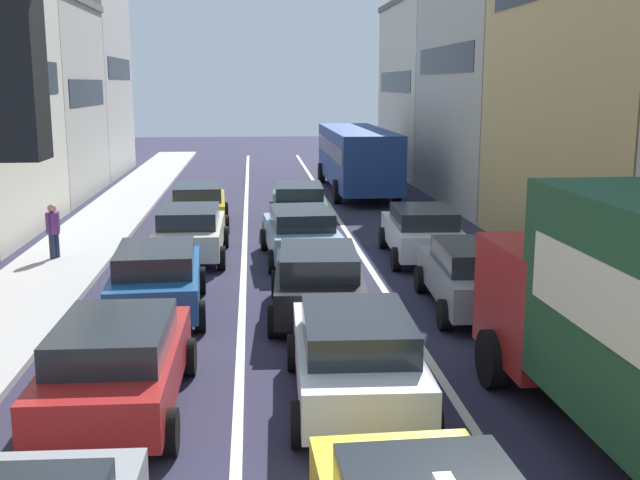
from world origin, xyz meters
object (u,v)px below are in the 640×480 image
(sedan_centre_lane_fifth, at_px, (299,204))
(sedan_left_lane_fifth, at_px, (198,204))
(wagon_left_lane_second, at_px, (117,363))
(bus_mid_queue_primary, at_px, (357,154))
(hatchback_centre_lane_third, at_px, (318,280))
(wagon_right_lane_far, at_px, (422,231))
(sedan_centre_lane_second, at_px, (355,355))
(pedestrian_near_kerb, at_px, (53,229))
(sedan_right_lane_behind_truck, at_px, (474,275))
(sedan_left_lane_fourth, at_px, (190,231))
(sedan_left_lane_third, at_px, (157,277))
(coupe_centre_lane_fourth, at_px, (301,233))

(sedan_centre_lane_fifth, height_order, sedan_left_lane_fifth, same)
(wagon_left_lane_second, relative_size, bus_mid_queue_primary, 0.41)
(hatchback_centre_lane_third, bearing_deg, sedan_left_lane_fifth, 19.53)
(sedan_centre_lane_fifth, relative_size, sedan_left_lane_fifth, 1.00)
(sedan_centre_lane_fifth, distance_m, bus_mid_queue_primary, 8.95)
(wagon_left_lane_second, xyz_separation_m, wagon_right_lane_far, (6.82, 10.02, 0.00))
(sedan_centre_lane_second, bearing_deg, pedestrian_near_kerb, 35.86)
(wagon_right_lane_far, height_order, bus_mid_queue_primary, bus_mid_queue_primary)
(hatchback_centre_lane_third, height_order, wagon_right_lane_far, same)
(sedan_centre_lane_fifth, relative_size, wagon_right_lane_far, 0.99)
(sedan_left_lane_fifth, xyz_separation_m, sedan_right_lane_behind_truck, (6.68, -10.76, 0.00))
(sedan_left_lane_fourth, xyz_separation_m, sedan_right_lane_behind_truck, (6.59, -5.71, 0.00))
(wagon_right_lane_far, bearing_deg, wagon_left_lane_second, 148.45)
(wagon_left_lane_second, height_order, sedan_right_lane_behind_truck, same)
(wagon_right_lane_far, bearing_deg, sedan_left_lane_fifth, 52.32)
(sedan_left_lane_third, bearing_deg, sedan_centre_lane_fifth, -22.99)
(sedan_centre_lane_second, xyz_separation_m, bus_mid_queue_primary, (3.20, 23.80, 0.96))
(hatchback_centre_lane_third, distance_m, wagon_right_lane_far, 6.26)
(wagon_left_lane_second, relative_size, sedan_centre_lane_fifth, 0.99)
(hatchback_centre_lane_third, height_order, pedestrian_near_kerb, pedestrian_near_kerb)
(sedan_left_lane_fifth, height_order, pedestrian_near_kerb, pedestrian_near_kerb)
(coupe_centre_lane_fourth, distance_m, wagon_right_lane_far, 3.43)
(sedan_left_lane_fourth, xyz_separation_m, sedan_centre_lane_fifth, (3.38, 4.90, 0.00))
(hatchback_centre_lane_third, xyz_separation_m, sedan_right_lane_behind_truck, (3.45, 0.14, 0.00))
(coupe_centre_lane_fourth, distance_m, sedan_right_lane_behind_truck, 6.26)
(wagon_left_lane_second, relative_size, hatchback_centre_lane_third, 0.98)
(wagon_left_lane_second, height_order, sedan_left_lane_fourth, same)
(sedan_left_lane_fifth, xyz_separation_m, wagon_right_lane_far, (6.64, -5.64, 0.00))
(sedan_left_lane_fourth, distance_m, sedan_left_lane_fifth, 5.05)
(wagon_left_lane_second, xyz_separation_m, sedan_left_lane_third, (-0.02, 5.26, 0.00))
(hatchback_centre_lane_third, height_order, sedan_left_lane_fourth, same)
(hatchback_centre_lane_third, relative_size, sedan_right_lane_behind_truck, 1.00)
(sedan_left_lane_fifth, bearing_deg, coupe_centre_lane_fourth, -152.25)
(coupe_centre_lane_fourth, bearing_deg, hatchback_centre_lane_third, 177.31)
(sedan_left_lane_fifth, bearing_deg, sedan_right_lane_behind_truck, -150.43)
(wagon_left_lane_second, height_order, coupe_centre_lane_fourth, same)
(sedan_centre_lane_second, height_order, sedan_left_lane_fifth, same)
(sedan_centre_lane_second, relative_size, coupe_centre_lane_fourth, 0.99)
(sedan_left_lane_fourth, xyz_separation_m, wagon_right_lane_far, (6.54, -0.60, 0.00))
(coupe_centre_lane_fourth, relative_size, sedan_right_lane_behind_truck, 1.00)
(wagon_right_lane_far, bearing_deg, sedan_left_lane_fourth, 87.50)
(wagon_left_lane_second, bearing_deg, wagon_right_lane_far, -33.59)
(hatchback_centre_lane_third, distance_m, sedan_left_lane_third, 3.48)
(sedan_left_lane_fifth, height_order, bus_mid_queue_primary, bus_mid_queue_primary)
(sedan_right_lane_behind_truck, bearing_deg, sedan_left_lane_third, 89.93)
(sedan_centre_lane_fifth, relative_size, bus_mid_queue_primary, 0.41)
(sedan_left_lane_fourth, relative_size, bus_mid_queue_primary, 0.41)
(sedan_left_lane_fourth, bearing_deg, wagon_left_lane_second, 178.53)
(sedan_left_lane_fifth, bearing_deg, sedan_centre_lane_second, -169.96)
(hatchback_centre_lane_third, bearing_deg, pedestrian_near_kerb, 53.45)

